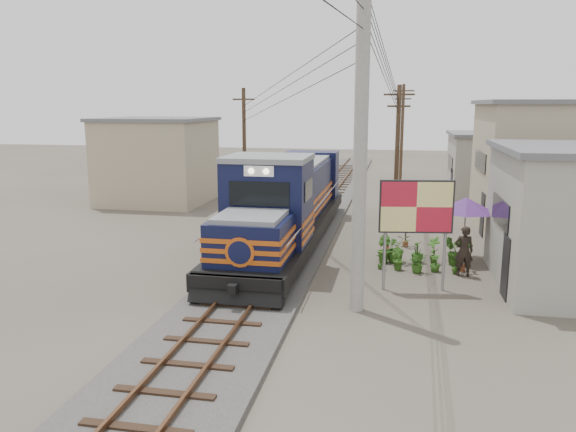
% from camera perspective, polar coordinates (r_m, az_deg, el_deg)
% --- Properties ---
extents(ground, '(120.00, 120.00, 0.00)m').
position_cam_1_polar(ground, '(18.05, -4.18, -8.17)').
color(ground, '#473F35').
rests_on(ground, ground).
extents(ballast, '(3.60, 70.00, 0.16)m').
position_cam_1_polar(ballast, '(27.44, 1.28, -1.18)').
color(ballast, '#595651').
rests_on(ballast, ground).
extents(track, '(1.15, 70.00, 0.12)m').
position_cam_1_polar(track, '(27.40, 1.28, -0.81)').
color(track, '#51331E').
rests_on(track, ground).
extents(locomotive, '(3.02, 16.43, 4.07)m').
position_cam_1_polar(locomotive, '(24.03, 0.01, 1.14)').
color(locomotive, black).
rests_on(locomotive, ground).
extents(utility_pole_main, '(0.40, 0.40, 10.00)m').
position_cam_1_polar(utility_pole_main, '(15.97, 7.39, 7.59)').
color(utility_pole_main, '#9E9B93').
rests_on(utility_pole_main, ground).
extents(wooden_pole_mid, '(1.60, 0.24, 7.00)m').
position_cam_1_polar(wooden_pole_mid, '(30.50, 11.04, 6.71)').
color(wooden_pole_mid, '#4C3826').
rests_on(wooden_pole_mid, ground).
extents(wooden_pole_far, '(1.60, 0.24, 7.50)m').
position_cam_1_polar(wooden_pole_far, '(44.46, 11.51, 8.40)').
color(wooden_pole_far, '#4C3826').
rests_on(wooden_pole_far, ground).
extents(wooden_pole_left, '(1.60, 0.24, 7.00)m').
position_cam_1_polar(wooden_pole_left, '(35.78, -4.46, 7.53)').
color(wooden_pole_left, '#4C3826').
rests_on(wooden_pole_left, ground).
extents(power_lines, '(9.65, 19.00, 3.30)m').
position_cam_1_polar(power_lines, '(25.38, 0.44, 14.81)').
color(power_lines, black).
rests_on(power_lines, ground).
extents(shophouse_mid, '(8.40, 7.35, 6.20)m').
position_cam_1_polar(shophouse_mid, '(29.64, 26.67, 4.49)').
color(shophouse_mid, tan).
rests_on(shophouse_mid, ground).
extents(shophouse_back, '(6.30, 6.30, 4.20)m').
position_cam_1_polar(shophouse_back, '(39.14, 20.58, 4.87)').
color(shophouse_back, gray).
rests_on(shophouse_back, ground).
extents(shophouse_left, '(6.30, 6.30, 5.20)m').
position_cam_1_polar(shophouse_left, '(35.68, -13.11, 5.54)').
color(shophouse_left, tan).
rests_on(shophouse_left, ground).
extents(billboard, '(2.35, 0.46, 3.65)m').
position_cam_1_polar(billboard, '(18.40, 12.90, 0.64)').
color(billboard, '#99999E').
rests_on(billboard, ground).
extents(market_umbrella, '(2.47, 2.47, 2.49)m').
position_cam_1_polar(market_umbrella, '(22.67, 17.64, 1.07)').
color(market_umbrella, black).
rests_on(market_umbrella, ground).
extents(vendor, '(0.70, 0.49, 1.82)m').
position_cam_1_polar(vendor, '(20.81, 17.43, -3.41)').
color(vendor, black).
rests_on(vendor, ground).
extents(plant_nursery, '(3.27, 2.26, 1.12)m').
position_cam_1_polar(plant_nursery, '(21.82, 12.41, -3.60)').
color(plant_nursery, '#2E5C1A').
rests_on(plant_nursery, ground).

